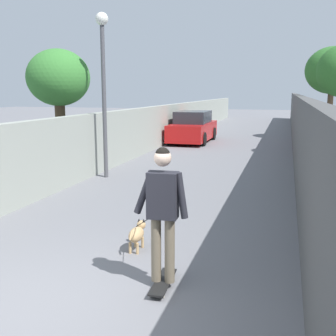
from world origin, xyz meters
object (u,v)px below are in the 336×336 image
(tree_right_near, at_px, (332,71))
(skateboard, at_px, (163,282))
(car_near, at_px, (193,128))
(person_skateboarder, at_px, (163,204))
(tree_left_mid, at_px, (58,80))
(lamp_post, at_px, (103,68))
(dog, at_px, (137,234))

(tree_right_near, bearing_deg, skateboard, 168.87)
(car_near, bearing_deg, skateboard, -168.68)
(person_skateboarder, bearing_deg, tree_left_mid, 39.13)
(tree_right_near, bearing_deg, tree_left_mid, 142.58)
(lamp_post, height_order, person_skateboarder, lamp_post)
(person_skateboarder, distance_m, car_near, 15.48)
(tree_right_near, bearing_deg, person_skateboarder, 168.87)
(tree_left_mid, bearing_deg, dog, -140.04)
(tree_right_near, relative_size, lamp_post, 1.01)
(tree_right_near, distance_m, dog, 17.70)
(person_skateboarder, bearing_deg, dog, 34.82)
(skateboard, height_order, dog, dog)
(tree_right_near, height_order, lamp_post, tree_right_near)
(lamp_post, bearing_deg, dog, -150.50)
(tree_right_near, relative_size, car_near, 1.11)
(skateboard, distance_m, car_near, 15.49)
(tree_left_mid, xyz_separation_m, dog, (-5.36, -4.49, -2.59))
(tree_left_mid, relative_size, dog, 2.63)
(dog, bearing_deg, lamp_post, 29.50)
(tree_right_near, bearing_deg, car_near, 112.99)
(lamp_post, bearing_deg, tree_left_mid, 79.79)
(skateboard, bearing_deg, car_near, 11.32)
(tree_right_near, xyz_separation_m, person_skateboarder, (-17.97, 3.54, -2.40))
(tree_left_mid, height_order, person_skateboarder, tree_left_mid)
(person_skateboarder, bearing_deg, car_near, 11.32)
(tree_left_mid, xyz_separation_m, skateboard, (-6.47, -5.26, -2.79))
(tree_right_near, height_order, skateboard, tree_right_near)
(lamp_post, distance_m, skateboard, 7.81)
(tree_left_mid, height_order, car_near, tree_left_mid)
(tree_left_mid, relative_size, skateboard, 4.66)
(skateboard, xyz_separation_m, car_near, (15.18, 3.04, 0.65))
(lamp_post, distance_m, dog, 6.50)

